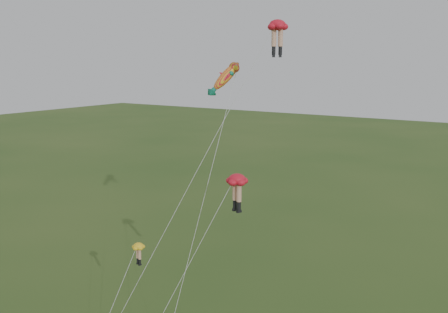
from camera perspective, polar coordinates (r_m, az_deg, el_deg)
The scene contains 4 objects.
legs_kite_red_high at distance 33.54m, azimuth 5.74°, elevation 13.77°, with size 9.23×10.29×22.15m.
legs_kite_red_mid at distance 32.18m, azimuth 1.34°, elevation -3.24°, with size 5.24×6.86×12.37m.
legs_kite_yellow at distance 34.57m, azimuth -10.04°, elevation -10.88°, with size 1.38×5.11×7.48m.
fish_kite at distance 38.67m, azimuth 0.23°, elevation 8.99°, with size 2.88×11.59×19.67m.
Camera 1 is at (20.81, -22.98, 19.47)m, focal length 40.00 mm.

